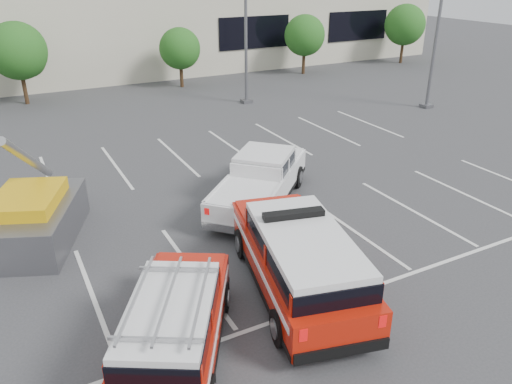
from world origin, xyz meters
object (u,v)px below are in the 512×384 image
tree_right (305,37)px  light_pole_mid (246,14)px  light_pole_right (439,16)px  ladder_suv (175,328)px  tree_mid_left (19,53)px  tree_mid_right (181,50)px  white_pickup (260,185)px  tree_far_right (405,26)px  fire_chief_suv (298,263)px  utility_rig (26,221)px  convention_building (76,8)px

tree_right → light_pole_mid: bearing=-143.2°
light_pole_right → ladder_suv: 24.33m
tree_mid_left → tree_mid_right: (10.00, -0.00, -0.54)m
tree_right → white_pickup: bearing=-126.5°
tree_mid_right → white_pickup: bearing=-102.1°
tree_mid_right → tree_mid_left: bearing=180.0°
tree_far_right → fire_chief_suv: tree_far_right is taller
tree_mid_right → tree_far_right: 20.01m
ladder_suv → tree_mid_right: bearing=99.6°
ladder_suv → white_pickup: bearing=78.6°
tree_mid_left → tree_right: (20.00, -0.00, -0.27)m
light_pole_mid → ladder_suv: size_ratio=2.06×
tree_far_right → utility_rig: tree_far_right is taller
light_pole_right → fire_chief_suv: bearing=-144.0°
ladder_suv → light_pole_mid: bearing=89.4°
tree_mid_right → utility_rig: size_ratio=0.83×
convention_building → white_pickup: convention_building is taller
ladder_suv → utility_rig: (-2.36, 6.74, -0.01)m
tree_mid_left → fire_chief_suv: bearing=-79.9°
utility_rig → tree_mid_right: bearing=80.0°
tree_mid_left → tree_mid_right: tree_mid_left is taller
light_pole_mid → fire_chief_suv: bearing=-112.9°
convention_building → tree_right: bearing=-33.4°
tree_far_right → white_pickup: tree_far_right is taller
light_pole_mid → ladder_suv: (-11.18, -18.84, -4.45)m
convention_building → tree_mid_left: convention_building is taller
light_pole_mid → utility_rig: light_pole_mid is taller
white_pickup → ladder_suv: 7.86m
tree_mid_right → tree_right: 10.00m
convention_building → ladder_suv: (-4.36, -34.71, -3.98)m
convention_building → white_pickup: (0.84, -28.82, -4.01)m
tree_mid_right → fire_chief_suv: 24.83m
tree_mid_right → white_pickup: size_ratio=0.73×
utility_rig → white_pickup: bearing=16.3°
tree_mid_left → utility_rig: bearing=-95.1°
tree_right → ladder_suv: 31.55m
ladder_suv → convention_building: bearing=112.9°
tree_mid_right → light_pole_right: bearing=-47.8°
tree_mid_left → tree_mid_right: 10.01m
white_pickup → utility_rig: utility_rig is taller
tree_mid_left → fire_chief_suv: 24.58m
ladder_suv → tree_mid_left: bearing=121.7°
convention_building → tree_mid_right: convention_building is taller
ladder_suv → utility_rig: size_ratio=1.03×
tree_mid_right → white_pickup: (-4.07, -19.00, -1.80)m
tree_mid_left → light_pole_right: 24.23m
tree_right → utility_rig: (-21.63, -18.15, -2.05)m
light_pole_right → white_pickup: 17.11m
tree_mid_left → fire_chief_suv: tree_mid_left is taller
tree_far_right → ladder_suv: size_ratio=0.98×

